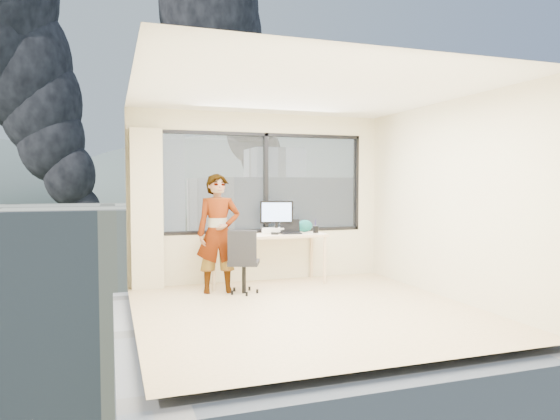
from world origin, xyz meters
name	(u,v)px	position (x,y,z in m)	size (l,w,h in m)	color
floor	(307,310)	(0.00, 0.00, 0.00)	(4.00, 4.00, 0.01)	beige
ceiling	(307,91)	(0.00, 0.00, 2.60)	(4.00, 4.00, 0.01)	white
wall_front	(398,210)	(0.00, -2.00, 1.30)	(4.00, 0.01, 2.60)	beige
wall_left	(132,204)	(-2.00, 0.00, 1.30)	(0.01, 4.00, 2.60)	beige
wall_right	(448,200)	(2.00, 0.00, 1.30)	(0.01, 4.00, 2.60)	beige
window_wall	(263,183)	(0.05, 2.00, 1.52)	(3.30, 0.16, 1.55)	black
curtain	(147,209)	(-1.72, 1.88, 1.15)	(0.45, 0.14, 2.30)	#F2E9BD
desk	(266,259)	(0.00, 1.66, 0.38)	(1.80, 0.60, 0.75)	#CBB688
chair	(244,261)	(-0.48, 1.13, 0.45)	(0.46, 0.46, 0.91)	black
person	(218,233)	(-0.80, 1.30, 0.82)	(0.60, 0.39, 1.65)	#2D2D33
monitor	(277,217)	(0.21, 1.78, 1.00)	(0.51, 0.11, 0.51)	black
game_console	(272,230)	(0.17, 1.90, 0.79)	(0.33, 0.28, 0.08)	white
laptop	(291,227)	(0.39, 1.63, 0.85)	(0.30, 0.32, 0.20)	black
cellphone	(275,234)	(0.12, 1.59, 0.76)	(0.11, 0.05, 0.01)	black
pen_cup	(316,229)	(0.80, 1.64, 0.81)	(0.09, 0.09, 0.11)	black
handbag	(305,226)	(0.69, 1.82, 0.85)	(0.25, 0.13, 0.19)	#0D4F52
exterior_ground	(121,249)	(0.00, 120.00, -14.00)	(400.00, 400.00, 0.04)	#515B3D
near_bldg_b	(275,266)	(12.00, 38.00, -6.00)	(14.00, 13.00, 16.00)	silver
near_bldg_c	(514,308)	(30.00, 28.00, -9.00)	(12.00, 10.00, 10.00)	#EBE6C4
far_tower_b	(154,186)	(8.00, 120.00, 1.00)	(13.00, 13.00, 30.00)	silver
far_tower_c	(274,192)	(45.00, 140.00, -1.00)	(15.00, 15.00, 26.00)	silver
hill_b	(269,207)	(100.00, 320.00, -14.00)	(300.00, 220.00, 96.00)	slate
tree_b	(247,407)	(4.00, 18.00, -9.50)	(7.60, 7.60, 9.00)	#194D1D
tree_c	(362,287)	(22.00, 40.00, -9.00)	(8.40, 8.40, 10.00)	#194D1D
smoke_plume_a	(78,51)	(-10.00, 150.00, 39.00)	(40.00, 24.00, 90.00)	black
smoke_plume_b	(275,113)	(55.00, 170.00, 27.00)	(30.00, 18.00, 70.00)	black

